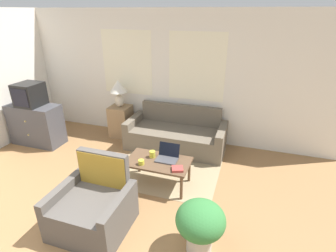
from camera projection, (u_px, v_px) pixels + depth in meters
wall_back at (165, 77)px, 5.32m from camera, size 6.90×0.06×2.60m
rug at (170, 164)px, 4.73m from camera, size 1.76×1.85×0.01m
couch at (177, 135)px, 5.25m from camera, size 1.93×0.84×0.80m
armchair at (94, 208)px, 3.29m from camera, size 0.89×0.81×0.92m
tv_dresser at (36, 124)px, 5.34m from camera, size 1.04×0.50×0.83m
television at (30, 94)px, 5.08m from camera, size 0.45×0.47×0.44m
side_table at (121, 121)px, 5.70m from camera, size 0.42×0.42×0.68m
table_lamp at (118, 89)px, 5.41m from camera, size 0.37×0.37×0.57m
coffee_table at (158, 164)px, 4.04m from camera, size 0.98×0.57×0.43m
laptop at (168, 156)px, 4.05m from camera, size 0.33×0.28×0.23m
cup_navy at (141, 162)px, 3.91m from camera, size 0.09×0.09×0.07m
cup_yellow at (152, 154)px, 4.10m from camera, size 0.09×0.09×0.10m
book_red at (177, 169)px, 3.78m from camera, size 0.20×0.20×0.04m
potted_plant at (200, 223)px, 2.88m from camera, size 0.56×0.56×0.65m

